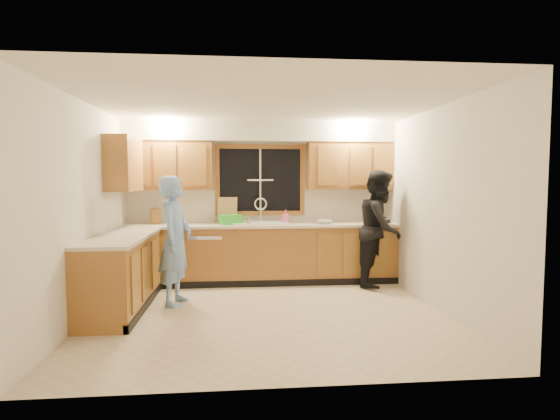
# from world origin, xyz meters

# --- Properties ---
(floor) EXTENTS (4.20, 4.20, 0.00)m
(floor) POSITION_xyz_m (0.00, 0.00, 0.00)
(floor) COLOR beige
(floor) RESTS_ON ground
(ceiling) EXTENTS (4.20, 4.20, 0.00)m
(ceiling) POSITION_xyz_m (0.00, 0.00, 2.50)
(ceiling) COLOR white
(wall_back) EXTENTS (4.20, 0.00, 4.20)m
(wall_back) POSITION_xyz_m (0.00, 1.90, 1.25)
(wall_back) COLOR silver
(wall_back) RESTS_ON ground
(wall_left) EXTENTS (0.00, 3.80, 3.80)m
(wall_left) POSITION_xyz_m (-2.10, 0.00, 1.25)
(wall_left) COLOR silver
(wall_left) RESTS_ON ground
(wall_right) EXTENTS (0.00, 3.80, 3.80)m
(wall_right) POSITION_xyz_m (2.10, 0.00, 1.25)
(wall_right) COLOR silver
(wall_right) RESTS_ON ground
(base_cabinets_back) EXTENTS (4.20, 0.60, 0.88)m
(base_cabinets_back) POSITION_xyz_m (0.00, 1.60, 0.44)
(base_cabinets_back) COLOR #A1682E
(base_cabinets_back) RESTS_ON ground
(base_cabinets_left) EXTENTS (0.60, 1.90, 0.88)m
(base_cabinets_left) POSITION_xyz_m (-1.80, 0.35, 0.44)
(base_cabinets_left) COLOR #A1682E
(base_cabinets_left) RESTS_ON ground
(countertop_back) EXTENTS (4.20, 0.63, 0.04)m
(countertop_back) POSITION_xyz_m (0.00, 1.58, 0.90)
(countertop_back) COLOR beige
(countertop_back) RESTS_ON base_cabinets_back
(countertop_left) EXTENTS (0.63, 1.90, 0.04)m
(countertop_left) POSITION_xyz_m (-1.79, 0.35, 0.90)
(countertop_left) COLOR beige
(countertop_left) RESTS_ON base_cabinets_left
(upper_cabinets_left) EXTENTS (1.35, 0.33, 0.75)m
(upper_cabinets_left) POSITION_xyz_m (-1.43, 1.73, 1.83)
(upper_cabinets_left) COLOR #A1682E
(upper_cabinets_left) RESTS_ON wall_back
(upper_cabinets_right) EXTENTS (1.35, 0.33, 0.75)m
(upper_cabinets_right) POSITION_xyz_m (1.43, 1.73, 1.83)
(upper_cabinets_right) COLOR #A1682E
(upper_cabinets_right) RESTS_ON wall_back
(upper_cabinets_return) EXTENTS (0.33, 0.90, 0.75)m
(upper_cabinets_return) POSITION_xyz_m (-1.94, 1.12, 1.83)
(upper_cabinets_return) COLOR #A1682E
(upper_cabinets_return) RESTS_ON wall_left
(soffit) EXTENTS (4.20, 0.35, 0.30)m
(soffit) POSITION_xyz_m (0.00, 1.72, 2.35)
(soffit) COLOR silver
(soffit) RESTS_ON wall_back
(window_frame) EXTENTS (1.44, 0.03, 1.14)m
(window_frame) POSITION_xyz_m (0.00, 1.89, 1.60)
(window_frame) COLOR black
(window_frame) RESTS_ON wall_back
(sink) EXTENTS (0.86, 0.52, 0.57)m
(sink) POSITION_xyz_m (0.00, 1.60, 0.86)
(sink) COLOR white
(sink) RESTS_ON countertop_back
(dishwasher) EXTENTS (0.60, 0.56, 0.82)m
(dishwasher) POSITION_xyz_m (-0.85, 1.59, 0.41)
(dishwasher) COLOR white
(dishwasher) RESTS_ON floor
(stove) EXTENTS (0.58, 0.75, 0.90)m
(stove) POSITION_xyz_m (-1.80, -0.22, 0.45)
(stove) COLOR white
(stove) RESTS_ON floor
(man) EXTENTS (0.50, 0.67, 1.66)m
(man) POSITION_xyz_m (-1.16, 0.51, 0.83)
(man) COLOR #76A0E0
(man) RESTS_ON floor
(woman) EXTENTS (1.01, 1.07, 1.75)m
(woman) POSITION_xyz_m (1.78, 1.23, 0.87)
(woman) COLOR black
(woman) RESTS_ON floor
(knife_block) EXTENTS (0.15, 0.14, 0.24)m
(knife_block) POSITION_xyz_m (-1.64, 1.74, 1.04)
(knife_block) COLOR #9F6D2C
(knife_block) RESTS_ON countertop_back
(cutting_board) EXTENTS (0.32, 0.15, 0.41)m
(cutting_board) POSITION_xyz_m (-0.53, 1.82, 1.13)
(cutting_board) COLOR tan
(cutting_board) RESTS_ON countertop_back
(dish_crate) EXTENTS (0.39, 0.38, 0.15)m
(dish_crate) POSITION_xyz_m (-0.48, 1.59, 0.99)
(dish_crate) COLOR green
(dish_crate) RESTS_ON countertop_back
(soap_bottle) EXTENTS (0.13, 0.13, 0.21)m
(soap_bottle) POSITION_xyz_m (0.39, 1.70, 1.02)
(soap_bottle) COLOR #EB599C
(soap_bottle) RESTS_ON countertop_back
(bowl) EXTENTS (0.31, 0.31, 0.06)m
(bowl) POSITION_xyz_m (0.98, 1.52, 0.95)
(bowl) COLOR silver
(bowl) RESTS_ON countertop_back
(can_left) EXTENTS (0.06, 0.06, 0.12)m
(can_left) POSITION_xyz_m (-0.20, 1.44, 0.98)
(can_left) COLOR #BDB391
(can_left) RESTS_ON countertop_back
(can_right) EXTENTS (0.09, 0.09, 0.13)m
(can_right) POSITION_xyz_m (-0.31, 1.53, 0.98)
(can_right) COLOR #BDB391
(can_right) RESTS_ON countertop_back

